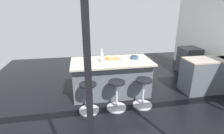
# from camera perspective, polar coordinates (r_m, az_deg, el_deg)

# --- Properties ---
(ground_plane) EXTENTS (7.63, 7.63, 0.00)m
(ground_plane) POSITION_cam_1_polar(r_m,az_deg,el_deg) (4.51, 3.12, -9.46)
(ground_plane) COLOR black
(window_panel_rear) EXTENTS (5.87, 0.12, 2.62)m
(window_panel_rear) POSITION_cam_1_polar(r_m,az_deg,el_deg) (1.79, 24.52, -15.86)
(window_panel_rear) COLOR silver
(window_panel_rear) RESTS_ON ground_plane
(sink_cabinet) EXTENTS (1.88, 0.60, 1.17)m
(sink_cabinet) POSITION_cam_1_polar(r_m,az_deg,el_deg) (5.43, 31.16, -1.98)
(sink_cabinet) COLOR #4C5156
(sink_cabinet) RESTS_ON ground_plane
(oven_range) EXTENTS (0.60, 0.61, 0.86)m
(oven_range) POSITION_cam_1_polar(r_m,az_deg,el_deg) (6.39, 23.78, 1.97)
(oven_range) COLOR #38383D
(oven_range) RESTS_ON ground_plane
(kitchen_island) EXTENTS (1.94, 0.98, 0.92)m
(kitchen_island) POSITION_cam_1_polar(r_m,az_deg,el_deg) (4.40, -0.23, -3.46)
(kitchen_island) COLOR #4C5156
(kitchen_island) RESTS_ON ground_plane
(stool_by_window) EXTENTS (0.44, 0.44, 0.66)m
(stool_by_window) POSITION_cam_1_polar(r_m,az_deg,el_deg) (4.04, 10.12, -8.51)
(stool_by_window) COLOR #B7B7BC
(stool_by_window) RESTS_ON ground_plane
(stool_middle) EXTENTS (0.44, 0.44, 0.66)m
(stool_middle) POSITION_cam_1_polar(r_m,az_deg,el_deg) (3.88, 1.51, -9.40)
(stool_middle) COLOR #B7B7BC
(stool_middle) RESTS_ON ground_plane
(stool_near_camera) EXTENTS (0.44, 0.44, 0.66)m
(stool_near_camera) POSITION_cam_1_polar(r_m,az_deg,el_deg) (3.82, -7.63, -10.11)
(stool_near_camera) COLOR #B7B7BC
(stool_near_camera) RESTS_ON ground_plane
(cutting_board) EXTENTS (0.36, 0.24, 0.02)m
(cutting_board) POSITION_cam_1_polar(r_m,az_deg,el_deg) (4.34, 0.28, 2.76)
(cutting_board) COLOR olive
(cutting_board) RESTS_ON kitchen_island
(apple_yellow) EXTENTS (0.07, 0.07, 0.07)m
(apple_yellow) POSITION_cam_1_polar(r_m,az_deg,el_deg) (4.33, -1.32, 3.32)
(apple_yellow) COLOR gold
(apple_yellow) RESTS_ON cutting_board
(water_bottle) EXTENTS (0.06, 0.06, 0.31)m
(water_bottle) POSITION_cam_1_polar(r_m,az_deg,el_deg) (4.10, -3.31, 3.35)
(water_bottle) COLOR silver
(water_bottle) RESTS_ON kitchen_island
(fruit_bowl) EXTENTS (0.20, 0.20, 0.07)m
(fruit_bowl) POSITION_cam_1_polar(r_m,az_deg,el_deg) (4.39, 7.28, 3.17)
(fruit_bowl) COLOR #334C6B
(fruit_bowl) RESTS_ON kitchen_island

